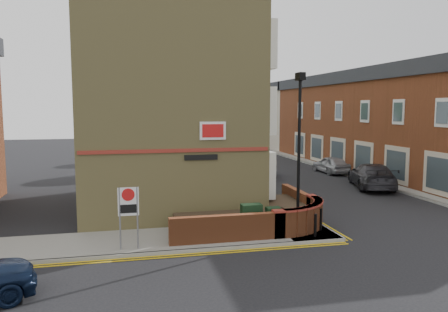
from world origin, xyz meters
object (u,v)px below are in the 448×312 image
Objects in this scene: lamppost at (299,152)px; zone_sign at (128,207)px; utility_cabinet_large at (251,219)px; silver_car_near at (265,169)px.

zone_sign is (-6.60, -0.70, -1.70)m from lamppost.
utility_cabinet_large is 0.55× the size of zone_sign.
lamppost reaches higher than silver_car_near.
lamppost is 3.24m from utility_cabinet_large.
lamppost is 14.11m from silver_car_near.
silver_car_near is at bearing 69.74° from utility_cabinet_large.
utility_cabinet_large is at bearing 176.99° from lamppost.
lamppost is 2.86× the size of zone_sign.
lamppost reaches higher than zone_sign.
lamppost is at bearing -78.95° from silver_car_near.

